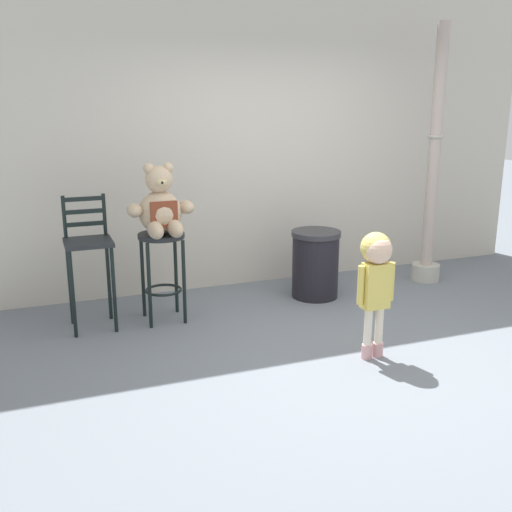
{
  "coord_description": "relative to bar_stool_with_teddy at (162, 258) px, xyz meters",
  "views": [
    {
      "loc": [
        -2.23,
        -3.81,
        1.96
      ],
      "look_at": [
        -0.53,
        0.66,
        0.68
      ],
      "focal_mm": 42.0,
      "sensor_mm": 36.0,
      "label": 1
    }
  ],
  "objects": [
    {
      "name": "lamppost",
      "position": [
        2.94,
        0.17,
        0.48
      ],
      "size": [
        0.3,
        0.3,
        2.68
      ],
      "color": "#B4B1A2",
      "rests_on": "ground_plane"
    },
    {
      "name": "bar_stool_with_teddy",
      "position": [
        0.0,
        0.0,
        0.0
      ],
      "size": [
        0.41,
        0.41,
        0.8
      ],
      "color": "#212427",
      "rests_on": "ground_plane"
    },
    {
      "name": "trash_bin",
      "position": [
        1.56,
        0.1,
        -0.23
      ],
      "size": [
        0.49,
        0.49,
        0.68
      ],
      "color": "black",
      "rests_on": "ground_plane"
    },
    {
      "name": "bar_chair_empty",
      "position": [
        -0.62,
        0.05,
        0.11
      ],
      "size": [
        0.39,
        0.39,
        1.15
      ],
      "color": "#212427",
      "rests_on": "ground_plane"
    },
    {
      "name": "child_walking",
      "position": [
        1.33,
        -1.37,
        0.14
      ],
      "size": [
        0.31,
        0.25,
        0.99
      ],
      "rotation": [
        0.0,
        0.0,
        2.81
      ],
      "color": "#D19898",
      "rests_on": "ground_plane"
    },
    {
      "name": "ground_plane",
      "position": [
        1.2,
        -1.25,
        -0.57
      ],
      "size": [
        24.0,
        24.0,
        0.0
      ],
      "primitive_type": "plane",
      "color": "slate"
    },
    {
      "name": "teddy_bear",
      "position": [
        0.0,
        -0.03,
        0.45
      ],
      "size": [
        0.58,
        0.52,
        0.61
      ],
      "color": "tan",
      "rests_on": "bar_stool_with_teddy"
    },
    {
      "name": "building_wall",
      "position": [
        1.2,
        0.93,
        1.29
      ],
      "size": [
        6.51,
        0.3,
        3.72
      ],
      "primitive_type": "cube",
      "color": "beige",
      "rests_on": "ground_plane"
    }
  ]
}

